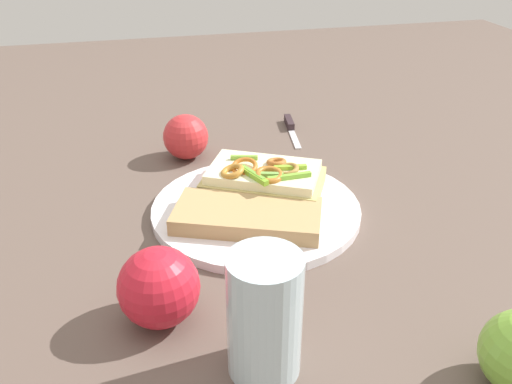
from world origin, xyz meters
name	(u,v)px	position (x,y,z in m)	size (l,w,h in m)	color
ground_plane	(256,213)	(0.00, 0.00, 0.00)	(2.00, 2.00, 0.00)	brown
plate	(256,209)	(0.00, 0.00, 0.01)	(0.27, 0.27, 0.01)	white
sandwich	(264,179)	(-0.02, -0.04, 0.03)	(0.18, 0.16, 0.05)	tan
bread_slice_side	(247,216)	(0.02, 0.04, 0.02)	(0.18, 0.09, 0.02)	tan
apple_0	(159,287)	(0.14, 0.17, 0.04)	(0.08, 0.08, 0.08)	red
apple_1	(186,137)	(0.07, -0.19, 0.04)	(0.07, 0.07, 0.07)	red
drinking_glass	(264,316)	(0.05, 0.26, 0.06)	(0.06, 0.06, 0.12)	silver
knife	(291,127)	(-0.13, -0.26, 0.01)	(0.03, 0.13, 0.01)	silver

